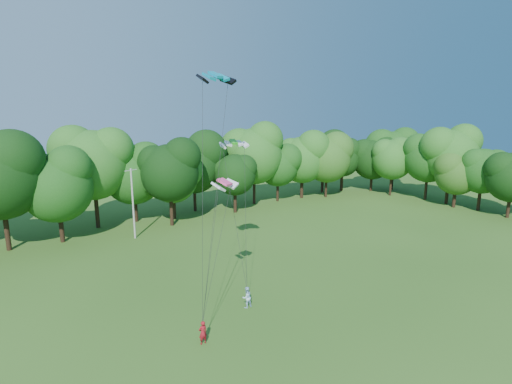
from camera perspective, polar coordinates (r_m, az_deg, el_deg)
ground at (r=27.05m, az=13.04°, el=-22.67°), size 160.00×160.00×0.00m
utility_pole at (r=48.88m, az=-17.17°, el=-1.51°), size 1.57×0.75×8.41m
kite_flyer_left at (r=27.92m, az=-7.61°, el=-19.28°), size 0.61×0.42×1.62m
kite_flyer_right at (r=31.99m, az=-1.34°, el=-14.79°), size 0.87×0.70×1.69m
kite_teal at (r=29.23m, az=-5.82°, el=16.32°), size 2.85×1.57×0.56m
kite_green at (r=35.11m, az=-3.22°, el=7.20°), size 2.67×1.65×0.42m
kite_pink at (r=28.42m, az=-4.50°, el=1.44°), size 2.25×1.66×0.47m
tree_back_center at (r=52.54m, az=-12.24°, el=3.14°), size 8.20×8.20×11.92m
tree_back_east at (r=69.33m, az=10.15°, el=5.75°), size 8.80×8.80×12.80m
tree_flank_east at (r=68.55m, az=26.85°, el=3.25°), size 7.06×7.06×10.27m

